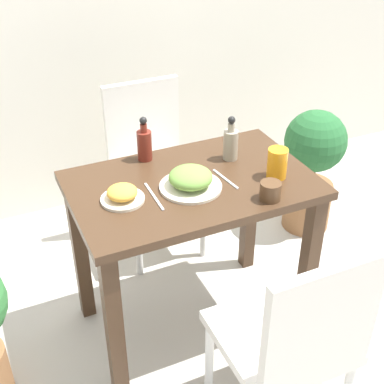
{
  "coord_description": "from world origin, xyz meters",
  "views": [
    {
      "loc": [
        -0.74,
        -1.63,
        1.85
      ],
      "look_at": [
        0.0,
        0.0,
        0.71
      ],
      "focal_mm": 50.0,
      "sensor_mm": 36.0,
      "label": 1
    }
  ],
  "objects_px": {
    "chair_near": "(295,338)",
    "juice_glass": "(277,163)",
    "condiment_bottle": "(144,144)",
    "side_plate": "(122,195)",
    "sauce_bottle": "(231,143)",
    "chair_far": "(151,160)",
    "potted_plant_right": "(312,164)",
    "food_plate": "(191,180)",
    "drink_cup": "(270,191)"
  },
  "relations": [
    {
      "from": "chair_near",
      "to": "juice_glass",
      "type": "height_order",
      "value": "chair_near"
    },
    {
      "from": "condiment_bottle",
      "to": "side_plate",
      "type": "bearing_deg",
      "value": -125.15
    },
    {
      "from": "sauce_bottle",
      "to": "condiment_bottle",
      "type": "xyz_separation_m",
      "value": [
        -0.33,
        0.14,
        0.0
      ]
    },
    {
      "from": "juice_glass",
      "to": "chair_far",
      "type": "bearing_deg",
      "value": 107.63
    },
    {
      "from": "juice_glass",
      "to": "chair_near",
      "type": "bearing_deg",
      "value": -114.09
    },
    {
      "from": "sauce_bottle",
      "to": "side_plate",
      "type": "bearing_deg",
      "value": -166.74
    },
    {
      "from": "side_plate",
      "to": "sauce_bottle",
      "type": "relative_size",
      "value": 0.85
    },
    {
      "from": "side_plate",
      "to": "condiment_bottle",
      "type": "bearing_deg",
      "value": 54.85
    },
    {
      "from": "juice_glass",
      "to": "sauce_bottle",
      "type": "xyz_separation_m",
      "value": [
        -0.1,
        0.21,
        0.01
      ]
    },
    {
      "from": "potted_plant_right",
      "to": "side_plate",
      "type": "bearing_deg",
      "value": -160.02
    },
    {
      "from": "potted_plant_right",
      "to": "food_plate",
      "type": "bearing_deg",
      "value": -153.82
    },
    {
      "from": "food_plate",
      "to": "condiment_bottle",
      "type": "xyz_separation_m",
      "value": [
        -0.08,
        0.29,
        0.04
      ]
    },
    {
      "from": "drink_cup",
      "to": "sauce_bottle",
      "type": "xyz_separation_m",
      "value": [
        0.01,
        0.34,
        0.04
      ]
    },
    {
      "from": "drink_cup",
      "to": "chair_far",
      "type": "bearing_deg",
      "value": 98.76
    },
    {
      "from": "chair_near",
      "to": "food_plate",
      "type": "distance_m",
      "value": 0.69
    },
    {
      "from": "food_plate",
      "to": "potted_plant_right",
      "type": "height_order",
      "value": "food_plate"
    },
    {
      "from": "chair_near",
      "to": "drink_cup",
      "type": "distance_m",
      "value": 0.53
    },
    {
      "from": "sauce_bottle",
      "to": "potted_plant_right",
      "type": "xyz_separation_m",
      "value": [
        0.69,
        0.32,
        -0.43
      ]
    },
    {
      "from": "drink_cup",
      "to": "potted_plant_right",
      "type": "bearing_deg",
      "value": 42.84
    },
    {
      "from": "sauce_bottle",
      "to": "condiment_bottle",
      "type": "relative_size",
      "value": 1.0
    },
    {
      "from": "food_plate",
      "to": "drink_cup",
      "type": "relative_size",
      "value": 3.05
    },
    {
      "from": "condiment_bottle",
      "to": "food_plate",
      "type": "bearing_deg",
      "value": -74.46
    },
    {
      "from": "chair_near",
      "to": "drink_cup",
      "type": "height_order",
      "value": "chair_near"
    },
    {
      "from": "condiment_bottle",
      "to": "sauce_bottle",
      "type": "bearing_deg",
      "value": -23.48
    },
    {
      "from": "drink_cup",
      "to": "sauce_bottle",
      "type": "distance_m",
      "value": 0.34
    },
    {
      "from": "condiment_bottle",
      "to": "potted_plant_right",
      "type": "bearing_deg",
      "value": 9.76
    },
    {
      "from": "chair_far",
      "to": "sauce_bottle",
      "type": "relative_size",
      "value": 4.61
    },
    {
      "from": "chair_near",
      "to": "drink_cup",
      "type": "relative_size",
      "value": 11.23
    },
    {
      "from": "chair_near",
      "to": "potted_plant_right",
      "type": "distance_m",
      "value": 1.37
    },
    {
      "from": "chair_far",
      "to": "sauce_bottle",
      "type": "bearing_deg",
      "value": -75.2
    },
    {
      "from": "condiment_bottle",
      "to": "potted_plant_right",
      "type": "distance_m",
      "value": 1.12
    },
    {
      "from": "sauce_bottle",
      "to": "juice_glass",
      "type": "bearing_deg",
      "value": -65.09
    },
    {
      "from": "chair_far",
      "to": "food_plate",
      "type": "height_order",
      "value": "chair_far"
    },
    {
      "from": "drink_cup",
      "to": "juice_glass",
      "type": "relative_size",
      "value": 0.65
    },
    {
      "from": "side_plate",
      "to": "juice_glass",
      "type": "relative_size",
      "value": 1.34
    },
    {
      "from": "sauce_bottle",
      "to": "potted_plant_right",
      "type": "height_order",
      "value": "sauce_bottle"
    },
    {
      "from": "chair_near",
      "to": "sauce_bottle",
      "type": "xyz_separation_m",
      "value": [
        0.15,
        0.76,
        0.33
      ]
    },
    {
      "from": "side_plate",
      "to": "sauce_bottle",
      "type": "distance_m",
      "value": 0.53
    },
    {
      "from": "food_plate",
      "to": "juice_glass",
      "type": "xyz_separation_m",
      "value": [
        0.34,
        -0.06,
        0.02
      ]
    },
    {
      "from": "juice_glass",
      "to": "sauce_bottle",
      "type": "distance_m",
      "value": 0.23
    },
    {
      "from": "food_plate",
      "to": "potted_plant_right",
      "type": "relative_size",
      "value": 0.34
    },
    {
      "from": "side_plate",
      "to": "condiment_bottle",
      "type": "relative_size",
      "value": 0.85
    },
    {
      "from": "chair_far",
      "to": "drink_cup",
      "type": "xyz_separation_m",
      "value": [
        0.14,
        -0.91,
        0.29
      ]
    },
    {
      "from": "side_plate",
      "to": "drink_cup",
      "type": "xyz_separation_m",
      "value": [
        0.5,
        -0.22,
        0.01
      ]
    },
    {
      "from": "food_plate",
      "to": "condiment_bottle",
      "type": "distance_m",
      "value": 0.3
    },
    {
      "from": "chair_near",
      "to": "side_plate",
      "type": "relative_size",
      "value": 5.43
    },
    {
      "from": "juice_glass",
      "to": "condiment_bottle",
      "type": "bearing_deg",
      "value": 140.45
    },
    {
      "from": "food_plate",
      "to": "side_plate",
      "type": "xyz_separation_m",
      "value": [
        -0.27,
        0.02,
        -0.01
      ]
    },
    {
      "from": "drink_cup",
      "to": "sauce_bottle",
      "type": "bearing_deg",
      "value": 88.12
    },
    {
      "from": "side_plate",
      "to": "condiment_bottle",
      "type": "distance_m",
      "value": 0.33
    }
  ]
}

